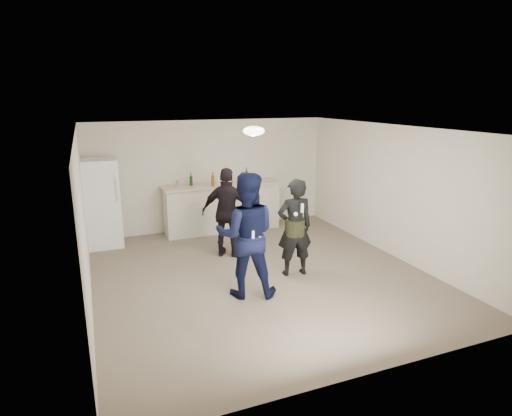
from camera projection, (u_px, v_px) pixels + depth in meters
name	position (u px, v px, depth m)	size (l,w,h in m)	color
floor	(260.00, 274.00, 7.44)	(6.00, 6.00, 0.00)	#6B5B4C
ceiling	(261.00, 129.00, 6.81)	(6.00, 6.00, 0.00)	silver
wall_back	(211.00, 175.00, 9.82)	(6.00, 6.00, 0.00)	beige
wall_front	(370.00, 271.00, 4.43)	(6.00, 6.00, 0.00)	beige
wall_left	(84.00, 223.00, 6.14)	(6.00, 6.00, 0.00)	beige
wall_right	(394.00, 192.00, 8.11)	(6.00, 6.00, 0.00)	beige
counter	(222.00, 208.00, 9.76)	(2.60, 0.56, 1.05)	beige
counter_top	(222.00, 185.00, 9.63)	(2.68, 0.64, 0.04)	beige
fridge	(102.00, 203.00, 8.68)	(0.70, 0.70, 1.80)	white
fridge_handle	(116.00, 186.00, 8.35)	(0.02, 0.02, 0.60)	silver
ceiling_dome	(254.00, 131.00, 7.09)	(0.36, 0.36, 0.16)	white
shaker	(176.00, 184.00, 9.25)	(0.08, 0.08, 0.17)	#B5B5B9
man	(246.00, 235.00, 6.47)	(0.94, 0.73, 1.94)	#101544
woman	(295.00, 227.00, 7.26)	(0.62, 0.41, 1.69)	black
camo_shorts	(295.00, 227.00, 7.26)	(0.34, 0.34, 0.28)	#2E3417
spectator	(228.00, 213.00, 8.12)	(1.01, 0.42, 1.72)	black
remote_man	(253.00, 235.00, 6.20)	(0.04, 0.04, 0.15)	white
nunchuk_man	(260.00, 238.00, 6.29)	(0.07, 0.07, 0.07)	white
remote_woman	(302.00, 208.00, 6.94)	(0.04, 0.04, 0.15)	white
nunchuk_woman	(296.00, 214.00, 6.95)	(0.07, 0.07, 0.07)	white
bottle_cluster	(217.00, 180.00, 9.53)	(1.35, 0.31, 0.26)	silver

